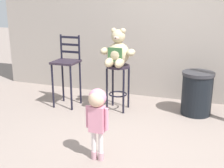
# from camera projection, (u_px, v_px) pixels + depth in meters

# --- Properties ---
(ground_plane) EXTENTS (24.00, 24.00, 0.00)m
(ground_plane) POSITION_uv_depth(u_px,v_px,m) (129.00, 145.00, 3.67)
(ground_plane) COLOR gray
(bar_stool_with_teddy) EXTENTS (0.37, 0.37, 0.75)m
(bar_stool_with_teddy) POSITION_uv_depth(u_px,v_px,m) (118.00, 78.00, 4.71)
(bar_stool_with_teddy) COLOR #29202C
(bar_stool_with_teddy) RESTS_ON ground_plane
(teddy_bear) EXTENTS (0.56, 0.50, 0.58)m
(teddy_bear) POSITION_uv_depth(u_px,v_px,m) (118.00, 52.00, 4.56)
(teddy_bear) COLOR tan
(teddy_bear) RESTS_ON bar_stool_with_teddy
(child_walking) EXTENTS (0.26, 0.21, 0.83)m
(child_walking) POSITION_uv_depth(u_px,v_px,m) (97.00, 109.00, 3.19)
(child_walking) COLOR #C3919D
(child_walking) RESTS_ON ground_plane
(trash_bin) EXTENTS (0.49, 0.49, 0.68)m
(trash_bin) POSITION_uv_depth(u_px,v_px,m) (197.00, 93.00, 4.57)
(trash_bin) COLOR black
(trash_bin) RESTS_ON ground_plane
(bar_chair_empty) EXTENTS (0.40, 0.40, 1.18)m
(bar_chair_empty) POSITION_uv_depth(u_px,v_px,m) (67.00, 66.00, 4.87)
(bar_chair_empty) COLOR #29202C
(bar_chair_empty) RESTS_ON ground_plane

